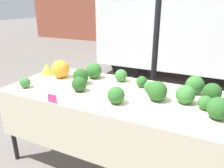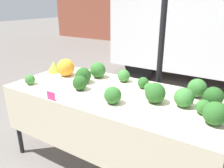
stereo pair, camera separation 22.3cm
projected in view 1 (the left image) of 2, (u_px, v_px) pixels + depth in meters
The scene contains 21 objects.
ground_plane at pixel (112, 161), 2.58m from camera, with size 40.00×40.00×0.00m, color slate.
tent_pole at pixel (156, 45), 2.65m from camera, with size 0.07×0.07×2.55m.
parked_truck at pixel (197, 27), 5.06m from camera, with size 4.72×1.83×2.29m.
market_table at pixel (109, 103), 2.24m from camera, with size 2.23×1.00×0.90m.
orange_cauliflower at pixel (61, 69), 2.64m from camera, with size 0.22×0.22×0.22m.
romanesco_head at pixel (47, 69), 2.78m from camera, with size 0.18×0.18×0.14m.
broccoli_head_0 at pixel (195, 85), 2.18m from camera, with size 0.18×0.18×0.18m.
broccoli_head_1 at pixel (81, 76), 2.44m from camera, with size 0.18×0.18×0.18m.
broccoli_head_2 at pixel (25, 83), 2.34m from camera, with size 0.11×0.11×0.11m.
broccoli_head_3 at pixel (219, 108), 1.70m from camera, with size 0.18×0.18×0.18m.
broccoli_head_4 at pixel (142, 82), 2.36m from camera, with size 0.12×0.12×0.12m.
broccoli_head_5 at pixel (212, 92), 2.02m from camera, with size 0.17×0.17×0.17m.
broccoli_head_6 at pixel (157, 91), 2.02m from camera, with size 0.19×0.19×0.19m.
broccoli_head_7 at pixel (149, 87), 2.23m from camera, with size 0.11×0.11×0.11m.
broccoli_head_8 at pixel (205, 103), 1.86m from camera, with size 0.13×0.13×0.13m.
broccoli_head_9 at pixel (121, 75), 2.52m from camera, with size 0.14×0.14×0.14m.
broccoli_head_10 at pixel (116, 95), 1.97m from camera, with size 0.16×0.16×0.16m.
broccoli_head_11 at pixel (185, 94), 1.97m from camera, with size 0.17×0.17×0.17m.
broccoli_head_12 at pixel (94, 71), 2.63m from camera, with size 0.19×0.19×0.19m.
broccoli_head_13 at pixel (79, 84), 2.24m from camera, with size 0.15×0.15×0.15m.
price_sign at pixel (52, 99), 1.99m from camera, with size 0.10×0.01×0.08m.
Camera 1 is at (0.90, -1.89, 1.76)m, focal length 35.00 mm.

